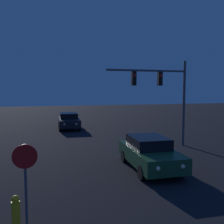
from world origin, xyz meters
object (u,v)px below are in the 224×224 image
traffic_signal_mast (164,89)px  car_far (69,121)px  fire_hydrant (16,212)px  stop_sign (25,173)px  car_near (149,152)px

traffic_signal_mast → car_far: bearing=119.6°
traffic_signal_mast → fire_hydrant: bearing=-137.1°
traffic_signal_mast → stop_sign: bearing=-134.4°
fire_hydrant → car_near: bearing=34.1°
traffic_signal_mast → fire_hydrant: size_ratio=6.19×
car_near → car_far: 13.85m
traffic_signal_mast → car_near: bearing=-124.7°
car_near → stop_sign: bearing=40.6°
car_far → traffic_signal_mast: 11.39m
fire_hydrant → stop_sign: bearing=-55.2°
stop_sign → fire_hydrant: stop_sign is taller
car_far → traffic_signal_mast: size_ratio=0.79×
traffic_signal_mast → stop_sign: 11.97m
car_near → car_far: same height
car_near → stop_sign: size_ratio=1.85×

